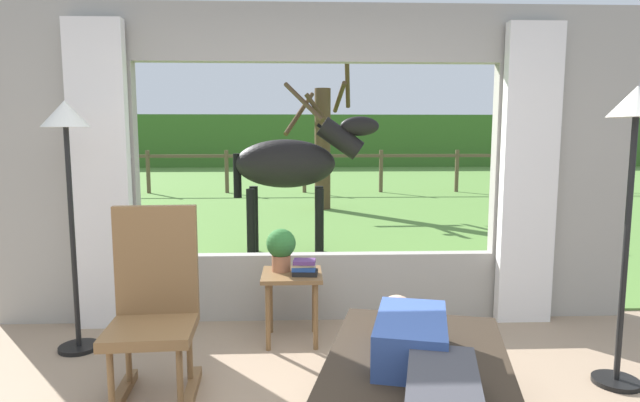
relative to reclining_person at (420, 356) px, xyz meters
The scene contains 15 objects.
back_wall_with_window 2.15m from the reclining_person, 101.34° to the left, with size 5.20×0.12×2.55m.
curtain_panel_left 2.87m from the reclining_person, 138.51° to the left, with size 0.44×0.10×2.40m, color silver.
curtain_panel_right 2.35m from the reclining_person, 55.03° to the left, with size 0.44×0.10×2.40m, color silver.
outdoor_pasture_lawn 12.90m from the reclining_person, 91.77° to the left, with size 36.00×21.68×0.02m, color #568438.
distant_hill_ridge 22.74m from the reclining_person, 91.00° to the left, with size 36.00×2.00×2.40m, color #3F6E28.
reclining_person is the anchor object (origin of this frame).
rocking_chair 1.56m from the reclining_person, 153.46° to the left, with size 0.51×0.71×1.12m.
side_table 1.62m from the reclining_person, 112.09° to the left, with size 0.44×0.44×0.52m.
potted_plant 1.71m from the reclining_person, 113.83° to the left, with size 0.22×0.22×0.32m.
book_stack 1.53m from the reclining_person, 109.78° to the left, with size 0.19×0.15×0.11m.
floor_lamp_left 2.71m from the reclining_person, 146.88° to the left, with size 0.32×0.32×1.76m.
floor_lamp_right 1.84m from the reclining_person, 27.22° to the left, with size 0.32×0.32×1.82m.
horse 4.36m from the reclining_person, 98.42° to the left, with size 1.81×0.60×1.73m.
pasture_tree 8.35m from the reclining_person, 90.49° to the left, with size 1.38×1.61×3.19m.
pasture_fence_line 11.34m from the reclining_person, 92.01° to the left, with size 16.10×0.10×1.10m.
Camera 1 is at (-0.16, -2.02, 1.54)m, focal length 29.56 mm.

